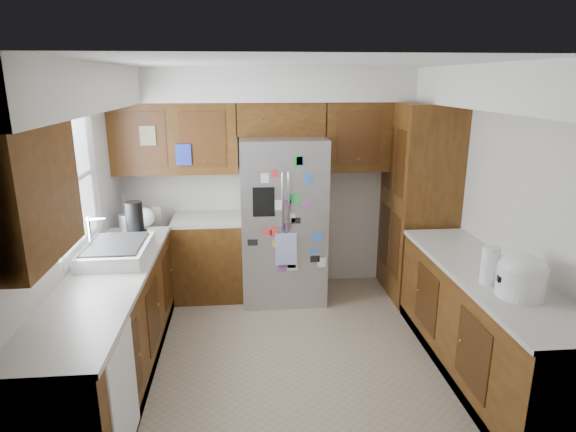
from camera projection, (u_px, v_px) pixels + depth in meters
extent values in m
plane|color=tan|center=(294.00, 352.00, 4.37)|extent=(3.60, 3.60, 0.00)
cube|color=beige|center=(280.00, 181.00, 5.56)|extent=(3.60, 0.04, 2.50)
cube|color=beige|center=(72.00, 226.00, 3.87)|extent=(0.04, 3.20, 2.50)
cube|color=beige|center=(500.00, 214.00, 4.18)|extent=(0.04, 3.20, 2.50)
cube|color=beige|center=(326.00, 306.00, 2.49)|extent=(3.60, 0.04, 2.50)
cube|color=white|center=(295.00, 62.00, 3.68)|extent=(3.60, 3.20, 0.02)
cube|color=silver|center=(281.00, 85.00, 5.08)|extent=(3.60, 0.38, 0.35)
cube|color=silver|center=(80.00, 87.00, 3.59)|extent=(0.38, 3.20, 0.35)
cube|color=silver|center=(493.00, 87.00, 3.87)|extent=(0.38, 3.20, 0.35)
cube|color=#40230C|center=(175.00, 138.00, 5.15)|extent=(1.33, 0.34, 0.75)
cube|color=#40230C|center=(382.00, 136.00, 5.35)|extent=(1.33, 0.34, 0.75)
cube|color=#40230C|center=(21.00, 194.00, 2.64)|extent=(0.34, 0.85, 0.75)
cube|color=white|center=(72.00, 180.00, 3.87)|extent=(0.02, 0.90, 1.05)
cube|color=white|center=(77.00, 180.00, 3.87)|extent=(0.01, 1.02, 1.15)
cube|color=#203ABF|center=(183.00, 155.00, 5.02)|extent=(0.16, 0.02, 0.22)
cube|color=beige|center=(148.00, 136.00, 4.93)|extent=(0.16, 0.02, 0.20)
cube|color=#40230C|center=(111.00, 333.00, 3.83)|extent=(0.60, 2.60, 0.88)
cube|color=#40230C|center=(209.00, 258.00, 5.42)|extent=(0.75, 0.60, 0.88)
cube|color=silver|center=(105.00, 279.00, 3.70)|extent=(0.63, 2.60, 0.04)
cube|color=silver|center=(207.00, 219.00, 5.29)|extent=(0.75, 0.60, 0.04)
cube|color=black|center=(115.00, 375.00, 3.93)|extent=(0.60, 2.60, 0.10)
cube|color=white|center=(125.00, 396.00, 3.03)|extent=(0.01, 0.58, 0.80)
cube|color=#40230C|center=(482.00, 326.00, 3.92)|extent=(0.60, 2.25, 0.88)
cube|color=silver|center=(489.00, 274.00, 3.80)|extent=(0.63, 2.25, 0.04)
cube|color=black|center=(477.00, 368.00, 4.03)|extent=(0.60, 2.25, 0.10)
cube|color=#40230C|center=(418.00, 202.00, 5.31)|extent=(0.60, 0.90, 2.15)
cube|color=#A6A6AB|center=(283.00, 220.00, 5.27)|extent=(0.90, 0.75, 1.80)
cylinder|color=silver|center=(283.00, 216.00, 4.86)|extent=(0.02, 0.02, 0.90)
cylinder|color=silver|center=(289.00, 216.00, 4.86)|extent=(0.02, 0.02, 0.90)
cube|color=black|center=(264.00, 202.00, 4.81)|extent=(0.22, 0.01, 0.30)
cube|color=white|center=(286.00, 249.00, 4.94)|extent=(0.22, 0.01, 0.34)
cube|color=white|center=(291.00, 265.00, 5.02)|extent=(0.09, 0.00, 0.08)
cube|color=blue|center=(283.00, 229.00, 4.90)|extent=(0.05, 0.00, 0.06)
cube|color=blue|center=(300.00, 161.00, 4.73)|extent=(0.07, 0.00, 0.08)
cube|color=#8C4C99|center=(282.00, 267.00, 5.02)|extent=(0.08, 0.00, 0.11)
cube|color=black|center=(296.00, 221.00, 4.89)|extent=(0.10, 0.00, 0.06)
cube|color=red|center=(274.00, 232.00, 4.90)|extent=(0.08, 0.00, 0.11)
cube|color=blue|center=(308.00, 179.00, 4.79)|extent=(0.08, 0.00, 0.10)
cube|color=black|center=(315.00, 259.00, 5.03)|extent=(0.10, 0.00, 0.07)
cube|color=blue|center=(314.00, 251.00, 5.00)|extent=(0.11, 0.00, 0.05)
cube|color=white|center=(265.00, 178.00, 4.74)|extent=(0.08, 0.00, 0.10)
cube|color=#8C4C99|center=(287.00, 226.00, 4.90)|extent=(0.09, 0.00, 0.06)
cube|color=black|center=(253.00, 243.00, 4.91)|extent=(0.10, 0.00, 0.07)
cube|color=white|center=(322.00, 263.00, 5.04)|extent=(0.09, 0.00, 0.10)
cube|color=blue|center=(317.00, 237.00, 4.96)|extent=(0.10, 0.00, 0.08)
cube|color=green|center=(295.00, 199.00, 4.83)|extent=(0.11, 0.00, 0.09)
cube|color=green|center=(298.00, 161.00, 4.73)|extent=(0.10, 0.00, 0.11)
cube|color=#8C4C99|center=(288.00, 206.00, 4.84)|extent=(0.06, 0.00, 0.11)
cube|color=white|center=(293.00, 266.00, 5.02)|extent=(0.11, 0.00, 0.10)
cube|color=red|center=(267.00, 233.00, 4.90)|extent=(0.09, 0.00, 0.06)
cube|color=#8C4C99|center=(308.00, 203.00, 4.85)|extent=(0.08, 0.00, 0.08)
cube|color=yellow|center=(277.00, 244.00, 4.94)|extent=(0.09, 0.00, 0.07)
cube|color=red|center=(275.00, 173.00, 4.74)|extent=(0.07, 0.00, 0.07)
cube|color=white|center=(292.00, 218.00, 4.88)|extent=(0.06, 0.00, 0.09)
cube|color=white|center=(278.00, 205.00, 4.83)|extent=(0.10, 0.00, 0.10)
cube|color=#40230C|center=(281.00, 118.00, 5.19)|extent=(0.96, 0.34, 0.35)
sphere|color=#2346B0|center=(249.00, 89.00, 5.06)|extent=(0.27, 0.27, 0.27)
cylinder|color=black|center=(308.00, 95.00, 5.11)|extent=(0.25, 0.25, 0.14)
ellipsoid|color=#333338|center=(308.00, 88.00, 5.09)|extent=(0.23, 0.23, 0.10)
cube|color=white|center=(116.00, 252.00, 4.06)|extent=(0.52, 0.70, 0.12)
cube|color=black|center=(116.00, 244.00, 4.04)|extent=(0.44, 0.60, 0.02)
cylinder|color=silver|center=(90.00, 234.00, 4.00)|extent=(0.02, 0.02, 0.30)
cylinder|color=silver|center=(96.00, 219.00, 3.97)|extent=(0.16, 0.02, 0.02)
cube|color=yellow|center=(135.00, 265.00, 3.87)|extent=(0.10, 0.18, 0.04)
cube|color=black|center=(136.00, 236.00, 4.50)|extent=(0.18, 0.14, 0.10)
cylinder|color=black|center=(134.00, 217.00, 4.44)|extent=(0.16, 0.16, 0.28)
cylinder|color=#A6A6AB|center=(127.00, 224.00, 4.70)|extent=(0.14, 0.14, 0.20)
sphere|color=white|center=(145.00, 217.00, 4.93)|extent=(0.20, 0.20, 0.20)
cube|color=#3F72B2|center=(132.00, 215.00, 5.07)|extent=(0.14, 0.10, 0.18)
cube|color=#BFB28C|center=(157.00, 213.00, 5.20)|extent=(0.10, 0.08, 0.14)
cylinder|color=white|center=(122.00, 239.00, 4.39)|extent=(0.08, 0.08, 0.11)
cylinder|color=white|center=(521.00, 281.00, 3.35)|extent=(0.33, 0.33, 0.22)
ellipsoid|color=white|center=(523.00, 266.00, 3.32)|extent=(0.32, 0.32, 0.14)
cube|color=black|center=(500.00, 279.00, 3.33)|extent=(0.04, 0.06, 0.04)
cylinder|color=white|center=(490.00, 266.00, 3.54)|extent=(0.13, 0.13, 0.28)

